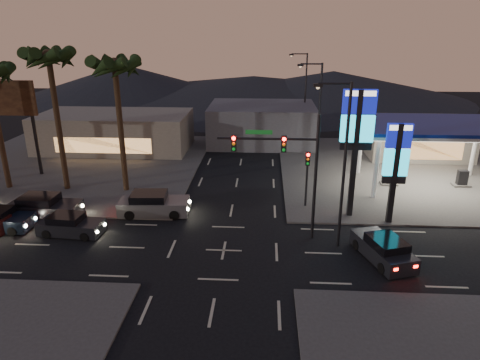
# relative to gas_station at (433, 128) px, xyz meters

# --- Properties ---
(ground) EXTENTS (140.00, 140.00, 0.00)m
(ground) POSITION_rel_gas_station_xyz_m (-16.00, -12.00, -5.08)
(ground) COLOR black
(ground) RESTS_ON ground
(corner_lot_ne) EXTENTS (24.00, 24.00, 0.12)m
(corner_lot_ne) POSITION_rel_gas_station_xyz_m (0.00, 4.00, -5.02)
(corner_lot_ne) COLOR #47443F
(corner_lot_ne) RESTS_ON ground
(corner_lot_nw) EXTENTS (24.00, 24.00, 0.12)m
(corner_lot_nw) POSITION_rel_gas_station_xyz_m (-32.00, 4.00, -5.02)
(corner_lot_nw) COLOR #47443F
(corner_lot_nw) RESTS_ON ground
(gas_station) EXTENTS (12.20, 8.20, 5.47)m
(gas_station) POSITION_rel_gas_station_xyz_m (0.00, 0.00, 0.00)
(gas_station) COLOR silver
(gas_station) RESTS_ON ground
(convenience_store) EXTENTS (10.00, 6.00, 4.00)m
(convenience_store) POSITION_rel_gas_station_xyz_m (2.00, 9.00, -3.08)
(convenience_store) COLOR #726B5B
(convenience_store) RESTS_ON ground
(pylon_sign_tall) EXTENTS (2.20, 0.35, 9.00)m
(pylon_sign_tall) POSITION_rel_gas_station_xyz_m (-7.50, -6.50, 1.31)
(pylon_sign_tall) COLOR black
(pylon_sign_tall) RESTS_ON ground
(pylon_sign_short) EXTENTS (1.60, 0.35, 7.00)m
(pylon_sign_short) POSITION_rel_gas_station_xyz_m (-5.00, -7.50, -0.42)
(pylon_sign_short) COLOR black
(pylon_sign_short) RESTS_ON ground
(traffic_signal_mast) EXTENTS (6.10, 0.39, 8.00)m
(traffic_signal_mast) POSITION_rel_gas_station_xyz_m (-12.24, -10.01, 0.15)
(traffic_signal_mast) COLOR black
(traffic_signal_mast) RESTS_ON ground
(pedestal_signal) EXTENTS (0.32, 0.39, 4.30)m
(pedestal_signal) POSITION_rel_gas_station_xyz_m (-10.50, -5.02, -2.16)
(pedestal_signal) COLOR black
(pedestal_signal) RESTS_ON ground
(streetlight_near) EXTENTS (2.14, 0.25, 10.00)m
(streetlight_near) POSITION_rel_gas_station_xyz_m (-9.21, -11.00, 0.64)
(streetlight_near) COLOR black
(streetlight_near) RESTS_ON ground
(streetlight_mid) EXTENTS (2.14, 0.25, 10.00)m
(streetlight_mid) POSITION_rel_gas_station_xyz_m (-9.21, 2.00, 0.64)
(streetlight_mid) COLOR black
(streetlight_mid) RESTS_ON ground
(streetlight_far) EXTENTS (2.14, 0.25, 10.00)m
(streetlight_far) POSITION_rel_gas_station_xyz_m (-9.21, 16.00, 0.64)
(streetlight_far) COLOR black
(streetlight_far) RESTS_ON ground
(palm_a) EXTENTS (4.41, 4.41, 10.86)m
(palm_a) POSITION_rel_gas_station_xyz_m (-25.00, -2.50, 4.35)
(palm_a) COLOR black
(palm_a) RESTS_ON ground
(palm_b) EXTENTS (4.41, 4.41, 11.46)m
(palm_b) POSITION_rel_gas_station_xyz_m (-30.00, -2.50, 4.89)
(palm_b) COLOR black
(palm_b) RESTS_ON ground
(billboard) EXTENTS (6.00, 0.30, 8.50)m
(billboard) POSITION_rel_gas_station_xyz_m (-36.50, 1.00, 1.25)
(billboard) COLOR black
(billboard) RESTS_ON ground
(building_far_west) EXTENTS (16.00, 8.00, 4.00)m
(building_far_west) POSITION_rel_gas_station_xyz_m (-30.00, 10.00, -3.08)
(building_far_west) COLOR #726B5B
(building_far_west) RESTS_ON ground
(building_far_mid) EXTENTS (12.00, 9.00, 4.40)m
(building_far_mid) POSITION_rel_gas_station_xyz_m (-14.00, 14.00, -2.88)
(building_far_mid) COLOR #4C4C51
(building_far_mid) RESTS_ON ground
(hill_left) EXTENTS (40.00, 40.00, 6.00)m
(hill_left) POSITION_rel_gas_station_xyz_m (-41.00, 48.00, -2.08)
(hill_left) COLOR black
(hill_left) RESTS_ON ground
(hill_right) EXTENTS (50.00, 50.00, 5.00)m
(hill_right) POSITION_rel_gas_station_xyz_m (-1.00, 48.00, -2.58)
(hill_right) COLOR black
(hill_right) RESTS_ON ground
(hill_center) EXTENTS (60.00, 60.00, 4.00)m
(hill_center) POSITION_rel_gas_station_xyz_m (-16.00, 48.00, -3.08)
(hill_center) COLOR black
(hill_center) RESTS_ON ground
(car_lane_a_front) EXTENTS (4.29, 2.05, 1.36)m
(car_lane_a_front) POSITION_rel_gas_station_xyz_m (-26.19, -10.41, -4.45)
(car_lane_a_front) COLOR black
(car_lane_a_front) RESTS_ON ground
(car_lane_b_front) EXTENTS (5.18, 2.41, 1.65)m
(car_lane_b_front) POSITION_rel_gas_station_xyz_m (-21.58, -7.00, -4.31)
(car_lane_b_front) COLOR #5E5D60
(car_lane_b_front) RESTS_ON ground
(car_lane_b_mid) EXTENTS (5.09, 2.27, 1.64)m
(car_lane_b_mid) POSITION_rel_gas_station_xyz_m (-29.19, -7.96, -4.32)
(car_lane_b_mid) COLOR black
(car_lane_b_mid) RESTS_ON ground
(suv_station) EXTENTS (3.12, 4.76, 1.48)m
(suv_station) POSITION_rel_gas_station_xyz_m (-6.66, -12.54, -4.40)
(suv_station) COLOR black
(suv_station) RESTS_ON ground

